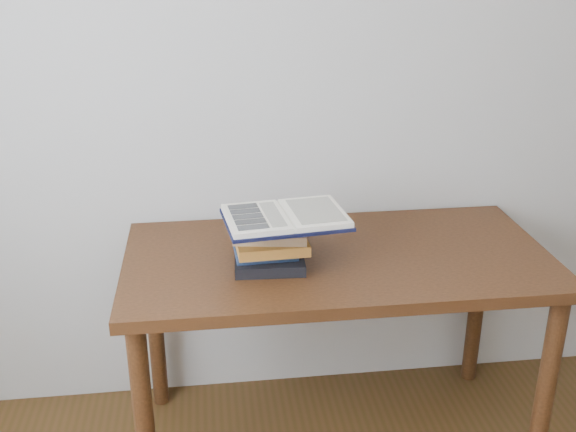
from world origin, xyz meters
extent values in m
cube|color=#BBB9B1|center=(0.00, 1.75, 1.30)|extent=(3.50, 0.04, 2.60)
cube|color=#4D2913|center=(0.04, 1.38, 0.73)|extent=(1.39, 0.70, 0.04)
cylinder|color=#4D2913|center=(-0.60, 1.09, 0.35)|extent=(0.06, 0.06, 0.71)
cylinder|color=#4D2913|center=(0.67, 1.09, 0.35)|extent=(0.06, 0.06, 0.71)
cylinder|color=#4D2913|center=(-0.60, 1.67, 0.35)|extent=(0.06, 0.06, 0.71)
cylinder|color=#4D2913|center=(0.67, 1.67, 0.35)|extent=(0.06, 0.06, 0.71)
cube|color=black|center=(-0.20, 1.32, 0.76)|extent=(0.22, 0.18, 0.04)
cube|color=navy|center=(-0.21, 1.34, 0.79)|extent=(0.20, 0.15, 0.03)
cube|color=#BB612A|center=(-0.19, 1.32, 0.83)|extent=(0.23, 0.19, 0.03)
cube|color=#A67655|center=(-0.19, 1.34, 0.86)|extent=(0.25, 0.19, 0.03)
cube|color=#A67655|center=(-0.19, 1.34, 0.89)|extent=(0.23, 0.17, 0.03)
cube|color=black|center=(-0.14, 1.31, 0.91)|extent=(0.40, 0.30, 0.01)
cube|color=#EDE5CD|center=(-0.24, 1.30, 0.92)|extent=(0.20, 0.26, 0.02)
cube|color=#EDE5CD|center=(-0.05, 1.32, 0.92)|extent=(0.20, 0.26, 0.02)
cylinder|color=#EDE5CD|center=(-0.14, 1.31, 0.92)|extent=(0.04, 0.24, 0.01)
cube|color=black|center=(-0.27, 1.38, 0.93)|extent=(0.10, 0.04, 0.00)
cube|color=black|center=(-0.27, 1.34, 0.93)|extent=(0.10, 0.04, 0.00)
cube|color=black|center=(-0.26, 1.30, 0.93)|extent=(0.10, 0.04, 0.00)
cube|color=black|center=(-0.26, 1.26, 0.93)|extent=(0.10, 0.04, 0.00)
cube|color=black|center=(-0.25, 1.22, 0.93)|extent=(0.10, 0.04, 0.00)
cube|color=#B8B59F|center=(-0.18, 1.31, 0.93)|extent=(0.07, 0.20, 0.00)
cube|color=#B8B59F|center=(-0.05, 1.33, 0.93)|extent=(0.16, 0.22, 0.00)
camera|label=1|loc=(-0.38, -0.58, 1.70)|focal=42.00mm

